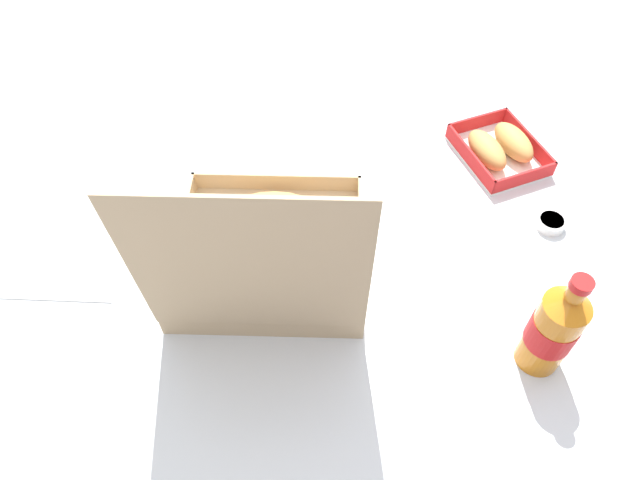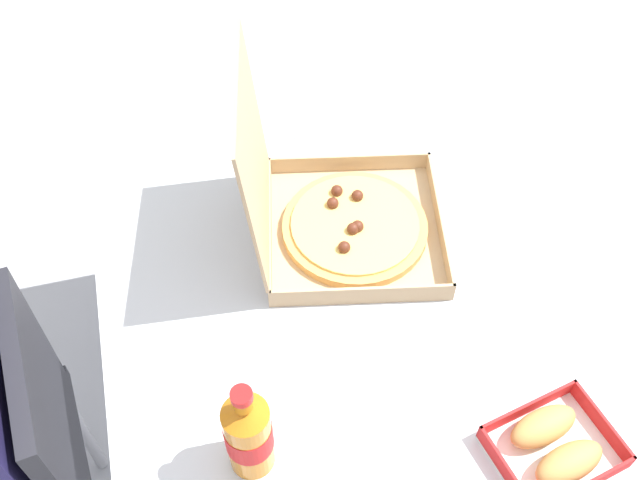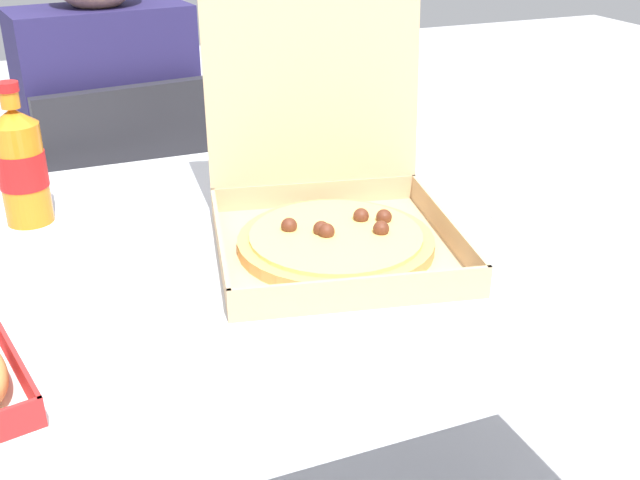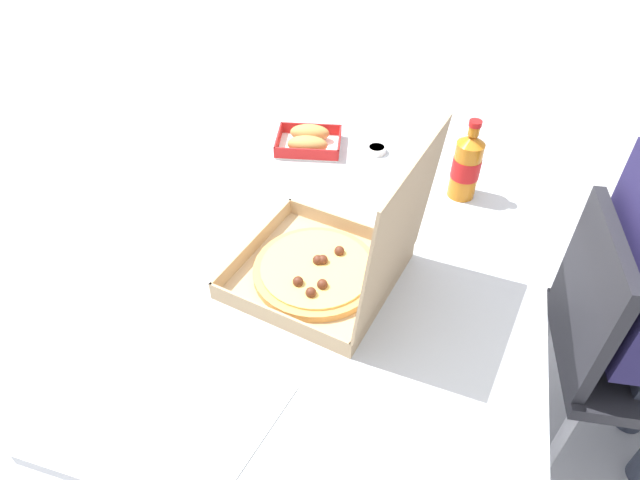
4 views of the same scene
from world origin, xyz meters
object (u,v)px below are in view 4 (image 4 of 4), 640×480
object	(u,v)px
chair	(617,343)
bread_side_box	(309,140)
pizza_box_open	(330,264)
paper_menu	(234,413)
cola_bottle	(466,165)
dipping_sauce_cup	(377,149)

from	to	relation	value
chair	bread_side_box	world-z (taller)	chair
pizza_box_open	paper_menu	bearing A→B (deg)	-11.71
cola_bottle	dipping_sauce_cup	xyz separation A→B (m)	(-0.14, -0.26, -0.08)
dipping_sauce_cup	paper_menu	bearing A→B (deg)	-3.97
pizza_box_open	cola_bottle	bearing A→B (deg)	148.87
cola_bottle	paper_menu	xyz separation A→B (m)	(0.78, -0.33, -0.09)
chair	dipping_sauce_cup	world-z (taller)	chair
paper_menu	cola_bottle	bearing A→B (deg)	169.97
pizza_box_open	bread_side_box	xyz separation A→B (m)	(-0.52, -0.22, -0.03)
chair	pizza_box_open	size ratio (longest dim) A/B	1.91
dipping_sauce_cup	cola_bottle	bearing A→B (deg)	62.07
paper_menu	dipping_sauce_cup	distance (m)	0.92
bread_side_box	paper_menu	xyz separation A→B (m)	(0.89, 0.14, -0.02)
chair	bread_side_box	distance (m)	1.01
chair	pizza_box_open	xyz separation A→B (m)	(0.22, -0.71, 0.29)
pizza_box_open	chair	bearing A→B (deg)	107.17
cola_bottle	paper_menu	world-z (taller)	cola_bottle
bread_side_box	dipping_sauce_cup	distance (m)	0.21
chair	cola_bottle	distance (m)	0.60
chair	paper_menu	world-z (taller)	chair
bread_side_box	pizza_box_open	bearing A→B (deg)	22.42
chair	dipping_sauce_cup	distance (m)	0.83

